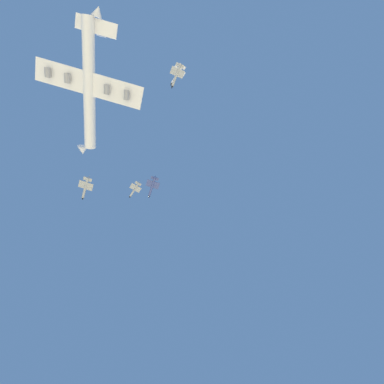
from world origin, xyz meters
name	(u,v)px	position (x,y,z in m)	size (l,w,h in m)	color
carrier_jet	(89,85)	(13.73, 130.97, 166.73)	(75.80, 60.35, 20.70)	white
chase_jet_lead	(134,189)	(68.61, 79.30, 194.19)	(15.20, 8.01, 4.00)	#999EA3
chase_jet_left_wing	(177,74)	(-15.23, 94.61, 199.95)	(15.21, 8.05, 4.00)	silver
chase_jet_right_wing	(176,75)	(-15.40, 94.49, 184.49)	(15.33, 8.69, 4.00)	#999EA3
chase_jet_trailing	(85,188)	(62.16, 105.71, 151.42)	(15.33, 8.74, 4.00)	#999EA3
chase_jet_high_escort	(152,186)	(46.04, 72.74, 164.00)	(15.32, 8.82, 4.00)	#38478C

